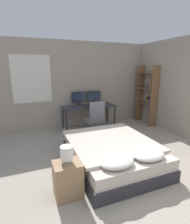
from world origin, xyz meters
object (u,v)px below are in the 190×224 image
Objects in this scene: monitor_left at (79,98)px; monitor_right at (94,97)px; computer_mouse at (100,106)px; keyboard at (91,107)px; office_chair at (95,122)px; bookshelf at (148,93)px; nightstand at (68,179)px; desk at (89,108)px; bed at (112,152)px; bedside_lamp at (67,153)px.

monitor_left is 0.52m from monitor_right.
keyboard is at bearing 180.00° from computer_mouse.
monitor_right is at bearing 0.00° from monitor_left.
monitor_left is at bearing 101.04° from office_chair.
bookshelf is (1.70, -0.16, 0.32)m from computer_mouse.
keyboard is at bearing 62.49° from nightstand.
nightstand is at bearing -117.51° from keyboard.
office_chair is 2.19m from bookshelf.
desk is (1.36, 2.82, 0.37)m from nightstand.
bookshelf reaches higher than computer_mouse.
bed is 4.36× the size of monitor_left.
office_chair is at bearing -124.47° from computer_mouse.
monitor_right is at bearing 92.20° from computer_mouse.
desk is 0.77m from office_chair.
office_chair is (1.28, 2.09, -0.30)m from bedside_lamp.
desk is 0.23m from keyboard.
monitor_left reaches higher than bedside_lamp.
desk is (0.31, 2.25, 0.40)m from bed.
bedside_lamp is 2.94m from keyboard.
bedside_lamp is 0.58× the size of monitor_left.
bed is 7.58× the size of bedside_lamp.
computer_mouse is at bearing 174.70° from bookshelf.
desk is at bearing 90.00° from keyboard.
desk is 3.66× the size of monitor_right.
monitor_left is 1.12m from office_chair.
monitor_left is at bearing 141.24° from computer_mouse.
desk is 1.65× the size of office_chair.
monitor_left is at bearing 70.16° from nightstand.
bookshelf is (1.72, -0.59, 0.10)m from monitor_right.
nightstand is at bearing -121.49° from office_chair.
computer_mouse reaches higher than bed.
bedside_lamp is at bearing -117.51° from keyboard.
bed is at bearing -97.93° from desk.
office_chair reaches higher than keyboard.
monitor_left is at bearing 88.79° from bed.
bookshelf reaches higher than keyboard.
bedside_lamp is at bearing -143.73° from bookshelf.
computer_mouse is at bearing 57.90° from nightstand.
desk reaches higher than bed.
bedside_lamp is 0.26× the size of office_chair.
office_chair is at bearing -78.96° from monitor_left.
bed is at bearing 28.74° from bedside_lamp.
desk is at bearing 64.31° from nightstand.
bedside_lamp is at bearing -151.26° from bed.
bedside_lamp is (-1.05, -0.57, 0.46)m from bed.
nightstand is 0.33× the size of desk.
bedside_lamp is 0.13× the size of bookshelf.
office_chair is (-0.35, -0.52, -0.33)m from computer_mouse.
keyboard is (0.31, 2.04, 0.49)m from bed.
bed is 1.28m from bedside_lamp.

